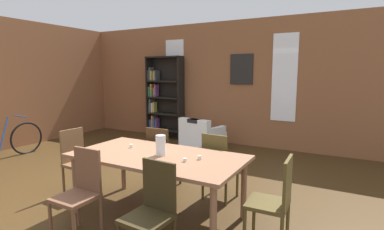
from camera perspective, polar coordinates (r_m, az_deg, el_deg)
name	(u,v)px	position (r m, az deg, el deg)	size (l,w,h in m)	color
ground_plane	(123,196)	(4.55, -13.12, -14.91)	(10.73, 10.73, 0.00)	#402C15
back_wall_brick	(225,83)	(7.46, 6.47, 6.10)	(9.25, 0.12, 3.01)	brown
window_pane_0	(175,77)	(8.06, -3.32, 7.36)	(0.55, 0.02, 1.95)	white
window_pane_1	(284,78)	(6.96, 17.41, 6.87)	(0.55, 0.02, 1.95)	white
dining_table	(158,160)	(3.67, -6.67, -8.70)	(2.11, 1.08, 0.78)	brown
vase_on_table	(161,145)	(3.59, -6.06, -5.83)	(0.12, 0.12, 0.25)	silver
tealight_candle_0	(131,146)	(4.02, -11.66, -5.87)	(0.04, 0.04, 0.05)	silver
tealight_candle_1	(199,158)	(3.42, 1.46, -8.22)	(0.04, 0.04, 0.05)	silver
tealight_candle_2	(185,160)	(3.35, -1.41, -8.67)	(0.04, 0.04, 0.04)	silver
dining_chair_near_right	(152,209)	(2.90, -7.74, -17.59)	(0.42, 0.42, 0.95)	#302612
dining_chair_head_left	(78,159)	(4.67, -21.17, -7.96)	(0.42, 0.42, 0.95)	brown
dining_chair_head_right	(275,199)	(3.18, 15.74, -15.39)	(0.41, 0.41, 0.95)	#4D3F1C
dining_chair_near_left	(80,190)	(3.51, -20.73, -13.35)	(0.40, 0.40, 0.95)	brown
dining_chair_far_left	(162,155)	(4.59, -5.88, -7.73)	(0.41, 0.41, 0.95)	#372412
dining_chair_far_right	(218,164)	(4.15, 5.05, -9.47)	(0.43, 0.43, 0.95)	#4A3E1C
bookshelf_tall	(163,97)	(8.10, -5.71, 3.44)	(1.06, 0.31, 2.20)	black
armchair_white	(202,138)	(6.82, 1.88, -4.43)	(0.93, 0.93, 0.75)	white
bicycle_second	(3,142)	(7.23, -32.68, -4.39)	(0.44, 1.70, 0.90)	black
potted_plant_by_shelf	(210,151)	(5.73, 3.47, -6.96)	(0.33, 0.33, 0.49)	silver
striped_rug	(177,155)	(6.47, -2.87, -7.64)	(1.55, 0.90, 0.01)	black
framed_picture	(241,69)	(7.23, 9.53, 8.71)	(0.56, 0.03, 0.72)	black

